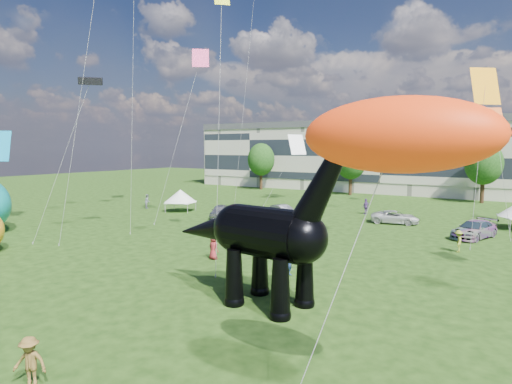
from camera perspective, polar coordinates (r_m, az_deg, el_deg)
The scene contains 12 objects.
ground at distance 23.16m, azimuth -6.39°, elevation -14.48°, with size 220.00×220.00×0.00m, color #16330C.
terrace_row at distance 81.76m, azimuth 17.37°, elevation 4.22°, with size 78.00×11.00×12.00m, color beige.
tree_far_left at distance 82.40m, azimuth 0.68°, elevation 4.71°, with size 5.20×5.20×9.44m.
tree_mid_left at distance 74.41m, azimuth 12.54°, elevation 4.43°, with size 5.20×5.20×9.44m.
tree_mid_right at distance 70.04m, azimuth 28.11°, elevation 3.79°, with size 5.20×5.20×9.44m.
dinosaur_sculpture at distance 22.03m, azimuth 0.73°, elevation -5.71°, with size 11.77×3.53×9.58m.
car_silver at distance 49.79m, azimuth -4.82°, elevation -2.54°, with size 1.75×4.35×1.48m, color #A2A3A7.
car_grey at distance 49.37m, azimuth 3.64°, elevation -2.61°, with size 1.57×4.50×1.48m, color slate.
car_white at distance 47.94m, azimuth 18.04°, elevation -3.21°, with size 2.27×4.92×1.37m, color silver.
car_dark at distance 42.96m, azimuth 27.10°, elevation -4.46°, with size 2.23×5.48×1.59m, color #595960.
gazebo_left at distance 54.91m, azimuth -10.04°, elevation -0.53°, with size 5.19×5.19×2.79m.
visitors at distance 36.13m, azimuth 7.94°, elevation -5.59°, with size 50.59×46.09×1.89m.
Camera 1 is at (13.78, -16.78, 8.07)m, focal length 30.00 mm.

